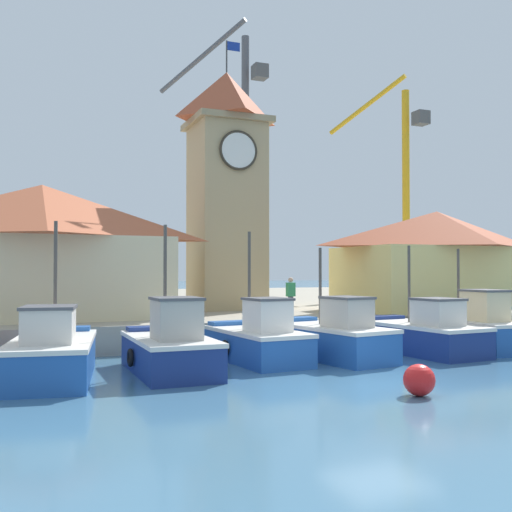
{
  "coord_description": "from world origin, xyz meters",
  "views": [
    {
      "loc": [
        -8.6,
        -13.04,
        2.9
      ],
      "look_at": [
        0.56,
        9.64,
        3.5
      ],
      "focal_mm": 42.0,
      "sensor_mm": 36.0,
      "label": 1
    }
  ],
  "objects_px": {
    "dock_worker_near_tower": "(291,296)",
    "fishing_boat_center": "(258,340)",
    "fishing_boat_right_outer": "(471,329)",
    "clock_tower": "(227,183)",
    "fishing_boat_mid_right": "(332,337)",
    "fishing_boat_right_inner": "(422,334)",
    "warehouse_right": "(437,259)",
    "port_crane_far": "(404,215)",
    "fishing_boat_mid_left": "(170,348)",
    "mooring_buoy": "(419,380)",
    "port_crane_near": "(242,191)",
    "fishing_boat_left_inner": "(52,354)",
    "warehouse_left": "(41,249)"
  },
  "relations": [
    {
      "from": "fishing_boat_right_inner",
      "to": "warehouse_left",
      "type": "relative_size",
      "value": 0.49
    },
    {
      "from": "fishing_boat_left_inner",
      "to": "warehouse_left",
      "type": "relative_size",
      "value": 0.51
    },
    {
      "from": "port_crane_far",
      "to": "warehouse_right",
      "type": "bearing_deg",
      "value": -120.28
    },
    {
      "from": "fishing_boat_center",
      "to": "fishing_boat_mid_right",
      "type": "xyz_separation_m",
      "value": [
        2.5,
        -0.38,
        0.02
      ]
    },
    {
      "from": "fishing_boat_right_inner",
      "to": "warehouse_right",
      "type": "xyz_separation_m",
      "value": [
        5.93,
        6.52,
        2.8
      ]
    },
    {
      "from": "clock_tower",
      "to": "mooring_buoy",
      "type": "relative_size",
      "value": 18.2
    },
    {
      "from": "fishing_boat_right_inner",
      "to": "warehouse_right",
      "type": "distance_m",
      "value": 9.25
    },
    {
      "from": "fishing_boat_center",
      "to": "fishing_boat_left_inner",
      "type": "bearing_deg",
      "value": -171.79
    },
    {
      "from": "warehouse_left",
      "to": "warehouse_right",
      "type": "distance_m",
      "value": 18.32
    },
    {
      "from": "fishing_boat_right_inner",
      "to": "clock_tower",
      "type": "xyz_separation_m",
      "value": [
        -3.56,
        10.65,
        6.57
      ]
    },
    {
      "from": "fishing_boat_right_outer",
      "to": "clock_tower",
      "type": "xyz_separation_m",
      "value": [
        -6.06,
        10.28,
        6.51
      ]
    },
    {
      "from": "fishing_boat_mid_left",
      "to": "fishing_boat_right_inner",
      "type": "bearing_deg",
      "value": 4.32
    },
    {
      "from": "fishing_boat_mid_right",
      "to": "mooring_buoy",
      "type": "bearing_deg",
      "value": -99.59
    },
    {
      "from": "fishing_boat_mid_right",
      "to": "port_crane_near",
      "type": "xyz_separation_m",
      "value": [
        5.58,
        23.21,
        8.0
      ]
    },
    {
      "from": "warehouse_left",
      "to": "port_crane_near",
      "type": "xyz_separation_m",
      "value": [
        14.26,
        14.59,
        4.93
      ]
    },
    {
      "from": "port_crane_far",
      "to": "clock_tower",
      "type": "bearing_deg",
      "value": -151.08
    },
    {
      "from": "fishing_boat_center",
      "to": "port_crane_far",
      "type": "xyz_separation_m",
      "value": [
        20.1,
        20.0,
        6.41
      ]
    },
    {
      "from": "fishing_boat_mid_left",
      "to": "fishing_boat_right_outer",
      "type": "xyz_separation_m",
      "value": [
        11.69,
        1.07,
        0.02
      ]
    },
    {
      "from": "fishing_boat_left_inner",
      "to": "fishing_boat_right_inner",
      "type": "distance_m",
      "value": 12.35
    },
    {
      "from": "fishing_boat_right_inner",
      "to": "port_crane_far",
      "type": "distance_m",
      "value": 25.54
    },
    {
      "from": "port_crane_near",
      "to": "fishing_boat_center",
      "type": "bearing_deg",
      "value": -109.48
    },
    {
      "from": "fishing_boat_center",
      "to": "clock_tower",
      "type": "bearing_deg",
      "value": 76.2
    },
    {
      "from": "warehouse_right",
      "to": "port_crane_near",
      "type": "distance_m",
      "value": 17.91
    },
    {
      "from": "port_crane_near",
      "to": "clock_tower",
      "type": "bearing_deg",
      "value": -113.87
    },
    {
      "from": "fishing_boat_center",
      "to": "port_crane_near",
      "type": "xyz_separation_m",
      "value": [
        8.07,
        22.82,
        8.02
      ]
    },
    {
      "from": "warehouse_right",
      "to": "fishing_boat_right_outer",
      "type": "bearing_deg",
      "value": -119.2
    },
    {
      "from": "warehouse_left",
      "to": "fishing_boat_center",
      "type": "bearing_deg",
      "value": -53.1
    },
    {
      "from": "fishing_boat_mid_left",
      "to": "fishing_boat_right_inner",
      "type": "height_order",
      "value": "fishing_boat_mid_left"
    },
    {
      "from": "mooring_buoy",
      "to": "fishing_boat_right_outer",
      "type": "bearing_deg",
      "value": 41.35
    },
    {
      "from": "clock_tower",
      "to": "port_crane_far",
      "type": "bearing_deg",
      "value": 28.92
    },
    {
      "from": "fishing_boat_left_inner",
      "to": "fishing_boat_right_outer",
      "type": "relative_size",
      "value": 1.03
    },
    {
      "from": "fishing_boat_mid_right",
      "to": "fishing_boat_right_inner",
      "type": "xyz_separation_m",
      "value": [
        3.59,
        0.02,
        -0.04
      ]
    },
    {
      "from": "fishing_boat_mid_right",
      "to": "fishing_boat_right_outer",
      "type": "height_order",
      "value": "fishing_boat_right_outer"
    },
    {
      "from": "fishing_boat_mid_right",
      "to": "fishing_boat_center",
      "type": "bearing_deg",
      "value": 171.33
    },
    {
      "from": "fishing_boat_mid_left",
      "to": "fishing_boat_center",
      "type": "bearing_deg",
      "value": 18.81
    },
    {
      "from": "fishing_boat_mid_left",
      "to": "clock_tower",
      "type": "height_order",
      "value": "clock_tower"
    },
    {
      "from": "fishing_boat_mid_left",
      "to": "clock_tower",
      "type": "relative_size",
      "value": 0.33
    },
    {
      "from": "fishing_boat_mid_left",
      "to": "fishing_boat_mid_right",
      "type": "distance_m",
      "value": 5.64
    },
    {
      "from": "fishing_boat_center",
      "to": "fishing_boat_mid_right",
      "type": "distance_m",
      "value": 2.53
    },
    {
      "from": "dock_worker_near_tower",
      "to": "fishing_boat_center",
      "type": "bearing_deg",
      "value": -126.71
    },
    {
      "from": "clock_tower",
      "to": "warehouse_left",
      "type": "distance_m",
      "value": 9.6
    },
    {
      "from": "clock_tower",
      "to": "dock_worker_near_tower",
      "type": "xyz_separation_m",
      "value": [
        0.67,
        -6.01,
        -5.39
      ]
    },
    {
      "from": "fishing_boat_left_inner",
      "to": "fishing_boat_right_outer",
      "type": "height_order",
      "value": "fishing_boat_left_inner"
    },
    {
      "from": "fishing_boat_left_inner",
      "to": "fishing_boat_mid_right",
      "type": "height_order",
      "value": "fishing_boat_left_inner"
    },
    {
      "from": "fishing_boat_right_inner",
      "to": "mooring_buoy",
      "type": "relative_size",
      "value": 6.76
    },
    {
      "from": "fishing_boat_mid_right",
      "to": "clock_tower",
      "type": "height_order",
      "value": "clock_tower"
    },
    {
      "from": "fishing_boat_mid_left",
      "to": "warehouse_right",
      "type": "height_order",
      "value": "warehouse_right"
    },
    {
      "from": "fishing_boat_right_outer",
      "to": "port_crane_far",
      "type": "relative_size",
      "value": 0.3
    },
    {
      "from": "fishing_boat_center",
      "to": "port_crane_far",
      "type": "height_order",
      "value": "port_crane_far"
    },
    {
      "from": "fishing_boat_center",
      "to": "warehouse_left",
      "type": "xyz_separation_m",
      "value": [
        -6.18,
        8.24,
        3.09
      ]
    }
  ]
}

